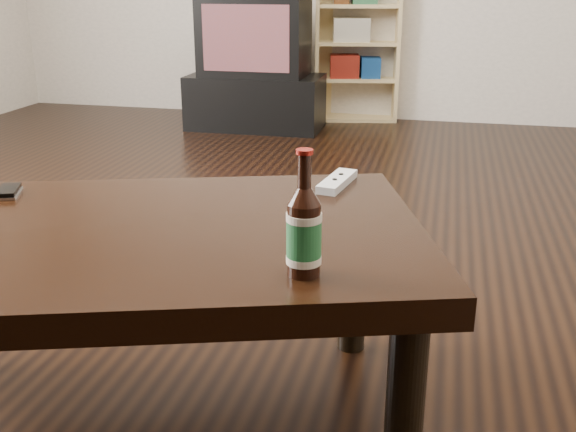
% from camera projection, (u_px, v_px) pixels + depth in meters
% --- Properties ---
extents(floor, '(5.00, 6.00, 0.01)m').
position_uv_depth(floor, '(182.00, 275.00, 2.46)').
color(floor, black).
rests_on(floor, ground).
extents(tv_stand, '(0.93, 0.47, 0.37)m').
position_uv_depth(tv_stand, '(256.00, 102.00, 4.74)').
color(tv_stand, black).
rests_on(tv_stand, floor).
extents(tv, '(0.71, 0.45, 0.53)m').
position_uv_depth(tv, '(255.00, 36.00, 4.58)').
color(tv, black).
rests_on(tv, tv_stand).
extents(bookshelf, '(0.65, 0.39, 1.12)m').
position_uv_depth(bookshelf, '(356.00, 39.00, 4.91)').
color(bookshelf, '#D1B57A').
rests_on(bookshelf, floor).
extents(coffee_table, '(1.51, 1.15, 0.50)m').
position_uv_depth(coffee_table, '(123.00, 257.00, 1.51)').
color(coffee_table, black).
rests_on(coffee_table, floor).
extents(beer_bottle, '(0.09, 0.09, 0.24)m').
position_uv_depth(beer_bottle, '(304.00, 232.00, 1.23)').
color(beer_bottle, black).
rests_on(beer_bottle, coffee_table).
extents(phone, '(0.08, 0.11, 0.02)m').
position_uv_depth(phone, '(9.00, 192.00, 1.71)').
color(phone, silver).
rests_on(phone, coffee_table).
extents(remote, '(0.08, 0.20, 0.02)m').
position_uv_depth(remote, '(337.00, 181.00, 1.79)').
color(remote, silver).
rests_on(remote, coffee_table).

